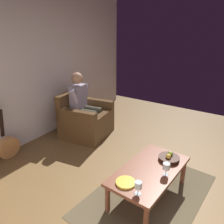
% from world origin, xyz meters
% --- Properties ---
extents(ground_plane, '(6.63, 6.63, 0.00)m').
position_xyz_m(ground_plane, '(0.00, 0.00, 0.00)').
color(ground_plane, brown).
extents(wall_back, '(5.87, 0.06, 2.68)m').
position_xyz_m(wall_back, '(0.00, -2.79, 1.34)').
color(wall_back, silver).
rests_on(wall_back, ground).
extents(rug, '(1.90, 1.32, 0.01)m').
position_xyz_m(rug, '(0.13, -0.32, 0.00)').
color(rug, brown).
rests_on(rug, ground).
extents(armchair, '(0.95, 0.92, 0.85)m').
position_xyz_m(armchair, '(-0.76, -2.08, 0.31)').
color(armchair, '#52381E').
rests_on(armchair, ground).
extents(person_seated, '(0.61, 0.63, 1.23)m').
position_xyz_m(person_seated, '(-0.76, -2.08, 0.66)').
color(person_seated, '#A095A9').
rests_on(person_seated, ground).
extents(coffee_table, '(1.16, 0.67, 0.40)m').
position_xyz_m(coffee_table, '(0.13, -0.32, 0.34)').
color(coffee_table, brown).
rests_on(coffee_table, ground).
extents(guitar, '(0.37, 0.21, 0.97)m').
position_xyz_m(guitar, '(0.58, -2.59, 0.22)').
color(guitar, '#BB7E48').
rests_on(guitar, ground).
extents(wine_glass_near, '(0.08, 0.08, 0.15)m').
position_xyz_m(wine_glass_near, '(0.12, -0.12, 0.50)').
color(wine_glass_near, silver).
rests_on(wine_glass_near, coffee_table).
extents(wine_glass_far, '(0.08, 0.08, 0.15)m').
position_xyz_m(wine_glass_far, '(0.59, -0.24, 0.50)').
color(wine_glass_far, silver).
rests_on(wine_glass_far, coffee_table).
extents(fruit_bowl, '(0.27, 0.27, 0.11)m').
position_xyz_m(fruit_bowl, '(-0.19, -0.19, 0.43)').
color(fruit_bowl, '#331A0F').
rests_on(fruit_bowl, coffee_table).
extents(decorative_dish, '(0.22, 0.22, 0.02)m').
position_xyz_m(decorative_dish, '(0.52, -0.43, 0.41)').
color(decorative_dish, gold).
rests_on(decorative_dish, coffee_table).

